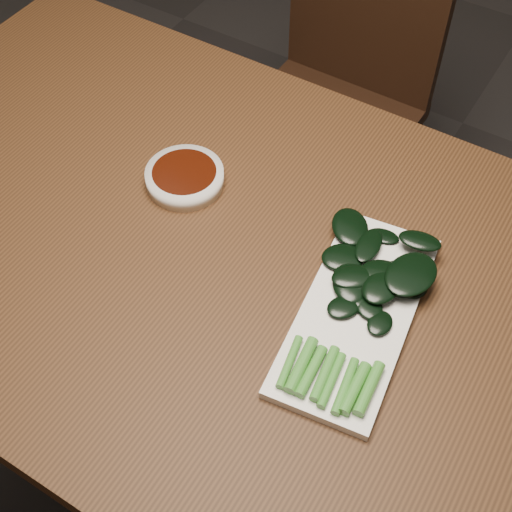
% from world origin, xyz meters
% --- Properties ---
extents(ground, '(6.00, 6.00, 0.00)m').
position_xyz_m(ground, '(0.00, 0.00, 0.00)').
color(ground, '#2A2727').
rests_on(ground, ground).
extents(table, '(1.40, 0.80, 0.75)m').
position_xyz_m(table, '(0.00, 0.00, 0.68)').
color(table, '#432713').
rests_on(table, ground).
extents(chair_far, '(0.38, 0.38, 0.89)m').
position_xyz_m(chair_far, '(-0.18, 0.70, 0.49)').
color(chair_far, black).
rests_on(chair_far, ground).
extents(sauce_bowl, '(0.12, 0.12, 0.03)m').
position_xyz_m(sauce_bowl, '(-0.15, 0.08, 0.76)').
color(sauce_bowl, white).
rests_on(sauce_bowl, table).
extents(serving_plate, '(0.18, 0.34, 0.01)m').
position_xyz_m(serving_plate, '(0.19, -0.00, 0.76)').
color(serving_plate, white).
rests_on(serving_plate, table).
extents(gai_lan, '(0.19, 0.32, 0.03)m').
position_xyz_m(gai_lan, '(0.19, 0.02, 0.77)').
color(gai_lan, '#499934').
rests_on(gai_lan, serving_plate).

